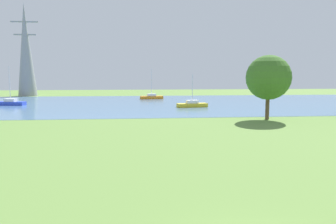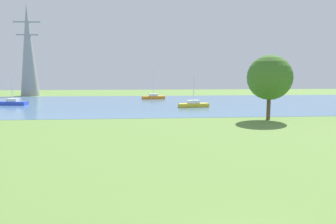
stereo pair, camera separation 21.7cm
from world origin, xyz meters
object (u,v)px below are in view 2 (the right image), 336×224
at_px(sailboat_blue, 13,102).
at_px(sailboat_yellow, 194,104).
at_px(electricity_pylon, 28,50).
at_px(sailboat_orange, 153,97).
at_px(tree_west_far, 270,78).

relative_size(sailboat_blue, sailboat_yellow, 1.25).
bearing_deg(electricity_pylon, sailboat_orange, -23.82).
height_order(sailboat_blue, sailboat_orange, sailboat_blue).
height_order(sailboat_orange, electricity_pylon, electricity_pylon).
distance_m(sailboat_blue, tree_west_far, 41.94).
xyz_separation_m(sailboat_orange, tree_west_far, (11.97, -32.17, 4.37)).
bearing_deg(sailboat_orange, tree_west_far, -69.59).
bearing_deg(sailboat_yellow, sailboat_orange, 107.71).
xyz_separation_m(sailboat_blue, sailboat_orange, (24.36, 11.67, -0.00)).
distance_m(sailboat_blue, sailboat_yellow, 30.62).
height_order(sailboat_yellow, electricity_pylon, electricity_pylon).
relative_size(sailboat_orange, electricity_pylon, 0.29).
bearing_deg(tree_west_far, sailboat_orange, 110.41).
height_order(sailboat_blue, sailboat_yellow, sailboat_blue).
bearing_deg(tree_west_far, sailboat_yellow, 113.60).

